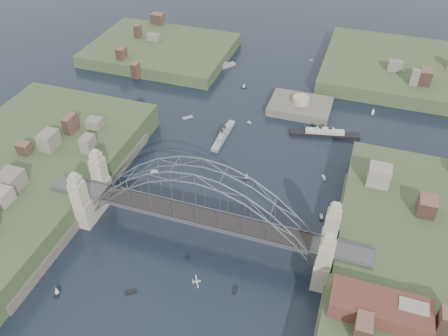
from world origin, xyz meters
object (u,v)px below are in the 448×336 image
(fort_island, at_px, (300,111))
(wharf_shed, at_px, (380,308))
(bridge, at_px, (201,205))
(ocean_liner, at_px, (324,134))
(naval_cruiser_far, at_px, (218,67))
(naval_cruiser_near, at_px, (223,135))

(fort_island, bearing_deg, wharf_shed, -69.15)
(bridge, distance_m, wharf_shed, 46.23)
(bridge, xyz_separation_m, ocean_liner, (23.07, 56.49, -11.43))
(bridge, bearing_deg, wharf_shed, -17.65)
(naval_cruiser_far, bearing_deg, fort_island, -28.02)
(bridge, xyz_separation_m, naval_cruiser_near, (-9.22, 44.95, -11.49))
(wharf_shed, relative_size, naval_cruiser_near, 1.12)
(bridge, distance_m, naval_cruiser_near, 47.30)
(fort_island, distance_m, ocean_liner, 17.52)
(naval_cruiser_far, bearing_deg, bridge, -73.52)
(wharf_shed, height_order, naval_cruiser_near, wharf_shed)
(bridge, bearing_deg, naval_cruiser_near, 101.59)
(bridge, distance_m, ocean_liner, 62.08)
(fort_island, height_order, ocean_liner, fort_island)
(naval_cruiser_near, bearing_deg, bridge, -78.41)
(bridge, relative_size, naval_cruiser_far, 6.36)
(fort_island, xyz_separation_m, naval_cruiser_near, (-21.22, -25.05, 1.17))
(bridge, relative_size, wharf_shed, 4.20)
(naval_cruiser_far, bearing_deg, wharf_shed, -55.92)
(wharf_shed, relative_size, naval_cruiser_far, 1.51)
(naval_cruiser_near, xyz_separation_m, ocean_liner, (32.30, 11.54, 0.06))
(bridge, relative_size, fort_island, 3.82)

